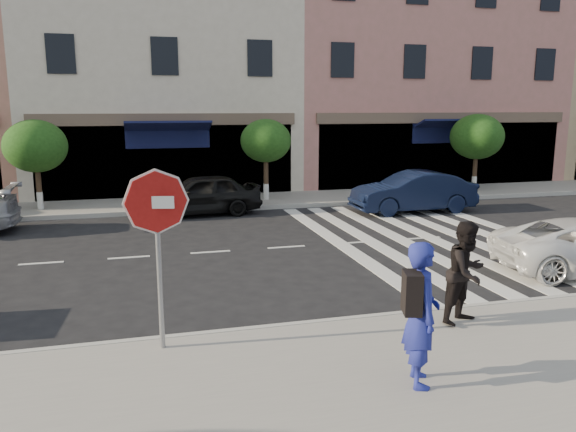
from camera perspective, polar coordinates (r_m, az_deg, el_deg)
The scene contains 13 objects.
ground at distance 10.64m, azimuth -5.12°, elevation -9.01°, with size 120.00×120.00×0.00m, color black.
sidewalk_near at distance 7.27m, azimuth 0.28°, elevation -18.37°, with size 60.00×4.50×0.15m, color gray.
sidewalk_far at distance 21.22m, azimuth -10.27°, elevation 1.22°, with size 60.00×3.00×0.15m, color gray.
building_centre at distance 26.94m, azimuth -12.91°, elevation 14.77°, with size 11.00×9.00×11.00m, color beige.
building_east_mid at distance 30.04m, azimuth 11.55°, elevation 16.33°, with size 13.00×9.00×13.00m, color tan.
street_tree_wb at distance 20.96m, azimuth -24.27°, elevation 6.46°, with size 2.10×2.10×3.06m.
street_tree_c at distance 21.21m, azimuth -2.28°, elevation 7.60°, with size 1.90×1.90×3.04m.
street_tree_ea at distance 24.80m, azimuth 18.64°, elevation 7.62°, with size 2.20×2.20×3.19m.
stop_sign at distance 8.11m, azimuth -13.15°, elevation -0.45°, with size 0.92×0.25×2.65m.
photographer at distance 7.35m, azimuth 13.41°, elevation -9.65°, with size 0.68×0.45×1.87m, color navy.
walker at distance 9.60m, azimuth 17.70°, elevation -5.48°, with size 0.82×0.64×1.70m, color black.
car_far_mid at distance 19.28m, azimuth -8.91°, elevation 2.16°, with size 1.65×4.09×1.39m, color black.
car_far_right at distance 20.05m, azimuth 12.59°, elevation 2.40°, with size 1.50×4.31×1.42m, color black.
Camera 1 is at (-1.67, -9.85, 3.65)m, focal length 35.00 mm.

